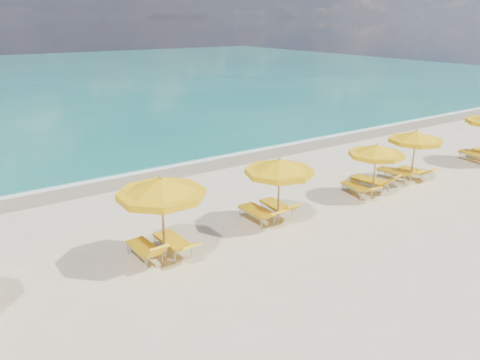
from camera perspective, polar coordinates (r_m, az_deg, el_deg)
ground_plane at (r=16.22m, az=3.01°, el=-5.45°), size 120.00×120.00×0.00m
ocean at (r=60.72m, az=-26.14°, el=10.89°), size 120.00×80.00×0.30m
wet_sand_band at (r=22.15m, az=-8.66°, el=1.21°), size 120.00×2.60×0.01m
foam_line at (r=22.84m, az=-9.54°, el=1.71°), size 120.00×1.20×0.03m
whitecap_far at (r=40.09m, az=-8.89°, el=9.26°), size 18.00×0.30×0.05m
umbrella_3 at (r=13.31m, az=-9.60°, el=-1.05°), size 3.36×3.36×2.59m
umbrella_4 at (r=15.63m, az=4.82°, el=1.54°), size 2.54×2.54×2.39m
umbrella_5 at (r=18.88m, az=16.30°, el=3.41°), size 2.55×2.55×2.19m
umbrella_6 at (r=21.23m, az=20.65°, el=4.90°), size 2.41×2.41×2.30m
lounger_3_left at (r=14.14m, az=-11.45°, el=-8.73°), size 0.68×1.78×0.87m
lounger_3_right at (r=14.40m, az=-8.09°, el=-7.95°), size 0.70×1.97×0.75m
lounger_4_left at (r=16.32m, az=2.19°, el=-4.38°), size 0.67×1.94×0.81m
lounger_4_right at (r=16.91m, az=4.54°, el=-3.60°), size 0.72×1.84×0.79m
lounger_5_left at (r=19.26m, az=14.10°, el=-1.26°), size 0.86×1.90×0.72m
lounger_5_right at (r=20.01m, az=15.67°, el=-0.52°), size 1.06×2.08×0.93m
lounger_6_left at (r=21.60m, az=18.40°, el=0.58°), size 0.97×2.02×0.71m
lounger_6_right at (r=22.22m, az=20.44°, el=0.78°), size 0.76×1.72×0.65m
lounger_7_left at (r=25.86m, az=26.73°, el=2.50°), size 0.95×2.03×0.81m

